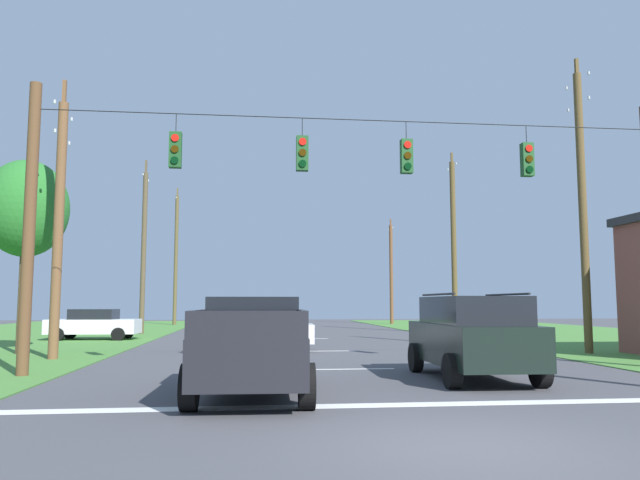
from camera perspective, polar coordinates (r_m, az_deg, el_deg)
The scene contains 18 objects.
ground_plane at distance 8.46m, azimuth 13.48°, elevation -18.20°, with size 120.00×120.00×0.00m, color #47474C.
stop_bar_stripe at distance 11.52m, azimuth 7.77°, elevation -14.93°, with size 14.12×0.45×0.01m, color white.
lane_dash_0 at distance 17.35m, azimuth 2.79°, elevation -11.89°, with size 0.15×2.50×0.01m, color white.
lane_dash_1 at distance 23.68m, azimuth 0.25°, elevation -10.28°, with size 0.15×2.50×0.01m, color white.
lane_dash_2 at distance 31.81m, azimuth -1.50°, elevation -9.14°, with size 0.15×2.50×0.01m, color white.
lane_dash_3 at distance 38.01m, azimuth -2.33°, elevation -8.60°, with size 0.15×2.50×0.01m, color white.
overhead_signal_span at distance 16.62m, azimuth 3.55°, elevation 2.26°, with size 17.30×0.31×7.53m.
pickup_truck at distance 12.70m, azimuth -6.29°, elevation -9.72°, with size 2.44×5.47×1.95m.
suv_black at distance 15.42m, azimuth 13.90°, elevation -8.55°, with size 2.32×4.85×2.05m.
distant_car_crossing_white at distance 32.47m, azimuth -20.29°, elevation -7.33°, with size 4.37×2.16×1.52m.
distant_car_oncoming at distance 23.47m, azimuth -5.95°, elevation -8.37°, with size 4.37×2.16×1.52m.
utility_pole_mid_right at distance 24.53m, azimuth 23.23°, elevation 3.14°, with size 0.29×1.65×10.98m.
utility_pole_far_right at distance 37.71m, azimuth 12.33°, elevation -0.41°, with size 0.32×1.65×10.96m.
utility_pole_near_left at distance 53.39m, azimuth 6.64°, elevation -3.04°, with size 0.30×1.59×9.10m.
utility_pole_far_left at distance 21.88m, azimuth -23.13°, elevation 1.60°, with size 0.32×1.97×9.28m.
utility_pole_distant_right at distance 37.80m, azimuth -16.08°, elevation -0.84°, with size 0.29×1.95×10.37m.
utility_pole_distant_left at distance 52.28m, azimuth -13.25°, elevation -1.63°, with size 0.30×1.76×11.43m.
tree_roadside_right at distance 24.66m, azimuth -25.67°, elevation 2.61°, with size 2.98×2.98×7.00m.
Camera 1 is at (-2.77, -7.78, 1.83)m, focal length 34.42 mm.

